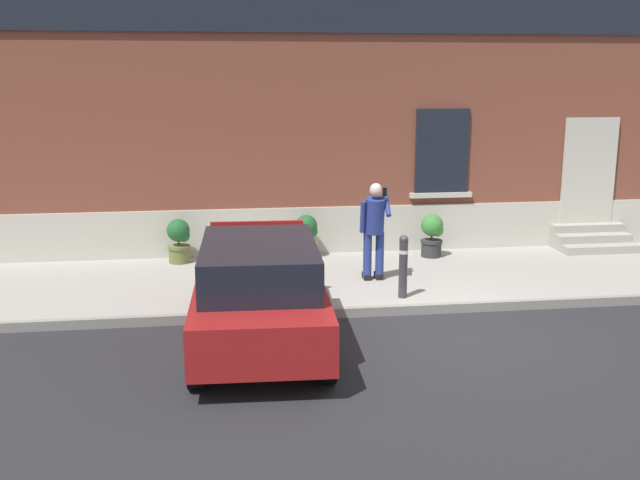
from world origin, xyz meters
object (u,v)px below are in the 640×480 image
Objects in this scene: planter_charcoal at (432,234)px; planter_cream at (307,235)px; bollard_near_person at (403,264)px; person_on_phone at (374,225)px; hatchback_car_red at (259,291)px; bollard_far_left at (214,271)px; planter_olive at (179,240)px.

planter_cream is at bearing 174.20° from planter_charcoal.
person_on_phone is (-0.26, 1.08, 0.44)m from bollard_near_person.
hatchback_car_red reaches higher than bollard_near_person.
person_on_phone is at bearing -134.35° from planter_charcoal.
bollard_far_left is 3.39m from planter_cream.
bollard_far_left is 5.03m from planter_charcoal.
bollard_near_person is 3.14m from planter_cream.
bollard_near_person is 3.04m from bollard_far_left.
person_on_phone is at bearing 103.36° from bollard_near_person.
bollard_far_left is at bearing -121.95° from planter_cream.
bollard_far_left reaches higher than planter_olive.
bollard_near_person and bollard_far_left have the same top height.
planter_olive and planter_charcoal have the same top height.
planter_olive is 1.00× the size of planter_cream.
planter_olive is (-0.70, 2.80, -0.11)m from bollard_far_left.
planter_charcoal is (4.29, 2.62, -0.11)m from bollard_far_left.
bollard_near_person is at bearing -115.49° from planter_charcoal.
hatchback_car_red is at bearing -132.02° from planter_charcoal.
planter_cream is (1.79, 2.88, -0.11)m from bollard_far_left.
hatchback_car_red is 3.95× the size of bollard_far_left.
planter_charcoal is (1.51, 1.54, -0.54)m from person_on_phone.
bollard_far_left is at bearing 113.71° from hatchback_car_red.
planter_olive is (-3.48, 1.72, -0.54)m from person_on_phone.
planter_cream is at bearing 113.34° from bollard_near_person.
bollard_near_person is 0.60× the size of person_on_phone.
planter_olive is 2.49m from planter_cream.
planter_olive and planter_cream have the same top height.
planter_charcoal is at bearing 31.47° from bollard_far_left.
person_on_phone is 2.23m from planter_charcoal.
person_on_phone reaches higher than planter_cream.
planter_cream is at bearing 1.69° from planter_olive.
planter_cream is at bearing 58.05° from bollard_far_left.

